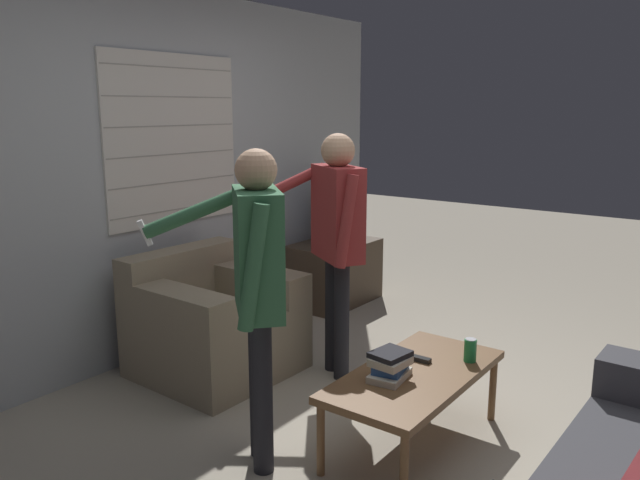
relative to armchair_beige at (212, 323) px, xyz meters
The scene contains 12 objects.
ground_plane 1.48m from the armchair_beige, 89.07° to the right, with size 16.00×16.00×0.00m, color #B2A893.
wall_back 1.12m from the armchair_beige, 87.09° to the left, with size 5.20×0.08×2.55m.
armchair_beige is the anchor object (origin of this frame).
coffee_table 1.55m from the armchair_beige, 91.82° to the right, with size 1.10×0.53×0.41m.
tv_stand 1.72m from the armchair_beige, ahead, with size 0.84×0.52×0.56m.
tv 1.78m from the armchair_beige, ahead, with size 0.52×0.62×0.44m.
person_left_standing 1.37m from the armchair_beige, 122.91° to the right, with size 0.49×0.80×1.56m.
person_right_standing 1.07m from the armchair_beige, 57.69° to the right, with size 0.56×0.76×1.59m.
book_stack 1.50m from the armchair_beige, 97.37° to the right, with size 0.25×0.19×0.14m.
soda_can 1.74m from the armchair_beige, 81.73° to the right, with size 0.07×0.07×0.13m.
spare_remote 1.50m from the armchair_beige, 86.57° to the right, with size 0.04×0.13×0.02m.
floor_fan 0.87m from the armchair_beige, ahead, with size 0.34×0.20×0.43m.
Camera 1 is at (-2.76, -1.49, 1.74)m, focal length 35.00 mm.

